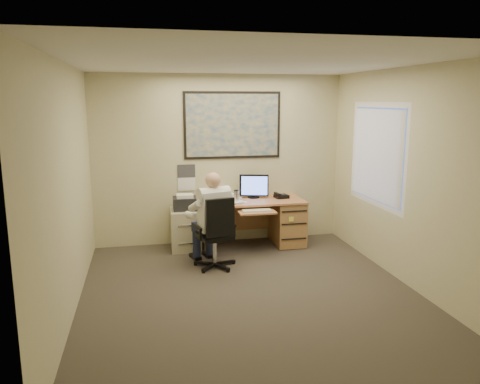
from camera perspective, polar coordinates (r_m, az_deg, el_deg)
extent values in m
cube|color=#3A342D|center=(5.74, 1.32, -12.40)|extent=(4.00, 4.50, 0.00)
cube|color=white|center=(5.28, 1.46, 15.55)|extent=(4.00, 4.50, 0.00)
cube|color=beige|center=(7.53, -2.53, 3.94)|extent=(4.00, 0.00, 2.70)
cube|color=beige|center=(3.26, 10.49, -5.91)|extent=(4.00, 0.00, 2.70)
cube|color=beige|center=(5.27, -20.29, 0.13)|extent=(0.00, 4.50, 2.70)
cube|color=beige|center=(6.12, 19.95, 1.59)|extent=(0.00, 4.50, 2.70)
cube|color=tan|center=(7.36, 1.56, -1.08)|extent=(1.60, 0.75, 0.03)
cube|color=#B48049|center=(7.60, 5.77, -3.65)|extent=(0.45, 0.70, 0.70)
cube|color=#B48049|center=(7.32, -4.43, -4.21)|extent=(0.04, 0.70, 0.70)
cube|color=#B48049|center=(7.76, 0.96, -2.61)|extent=(1.55, 0.03, 0.55)
cylinder|color=black|center=(7.51, 1.67, -0.64)|extent=(0.19, 0.19, 0.02)
cube|color=black|center=(7.46, 1.72, 0.81)|extent=(0.46, 0.15, 0.35)
cube|color=#5D7DFF|center=(7.43, 1.76, 0.77)|extent=(0.40, 0.11, 0.30)
cube|color=tan|center=(6.95, 2.07, -2.47)|extent=(0.55, 0.30, 0.02)
cube|color=beige|center=(6.94, 2.07, -2.28)|extent=(0.43, 0.14, 0.02)
cube|color=black|center=(7.53, 5.07, -0.54)|extent=(0.23, 0.21, 0.05)
cylinder|color=silver|center=(7.19, -0.47, -0.54)|extent=(0.08, 0.08, 0.18)
cylinder|color=white|center=(7.37, -1.02, -0.55)|extent=(0.08, 0.08, 0.10)
cube|color=white|center=(7.27, -1.90, -1.04)|extent=(0.60, 0.56, 0.02)
cube|color=#1E4C93|center=(7.50, -0.91, 8.14)|extent=(1.56, 0.03, 1.06)
cube|color=white|center=(7.49, -6.54, 1.75)|extent=(0.28, 0.01, 0.42)
cube|color=beige|center=(7.36, -6.66, -4.54)|extent=(0.46, 0.55, 0.63)
cube|color=black|center=(7.26, -6.74, -1.40)|extent=(0.37, 0.32, 0.20)
cube|color=white|center=(7.21, -6.74, -0.48)|extent=(0.26, 0.20, 0.05)
cylinder|color=silver|center=(6.57, -3.09, -7.13)|extent=(0.06, 0.06, 0.38)
cube|color=black|center=(6.51, -3.11, -5.38)|extent=(0.52, 0.52, 0.07)
cube|color=black|center=(6.21, -3.26, -3.19)|extent=(0.40, 0.14, 0.52)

